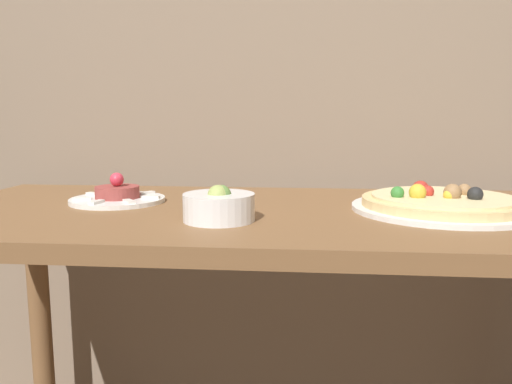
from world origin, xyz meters
The scene contains 5 objects.
back_wall centered at (0.00, 0.78, 1.30)m, with size 8.00×0.05×2.60m.
dining_table centered at (0.00, 0.33, 0.66)m, with size 1.49×0.66×0.77m.
pizza_plate centered at (0.37, 0.34, 0.79)m, with size 0.38×0.38×0.06m.
tartare_plate centered at (-0.35, 0.38, 0.78)m, with size 0.22×0.22×0.07m.
small_bowl centered at (-0.08, 0.20, 0.80)m, with size 0.14×0.14×0.07m.
Camera 1 is at (0.07, -0.73, 0.97)m, focal length 35.00 mm.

